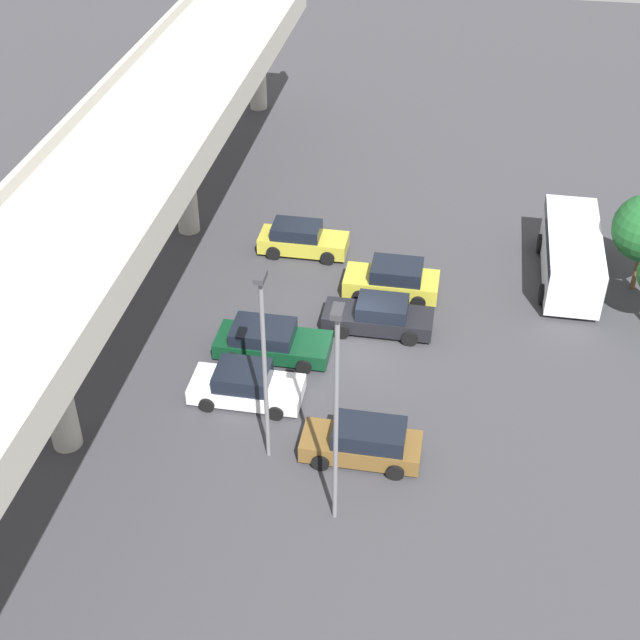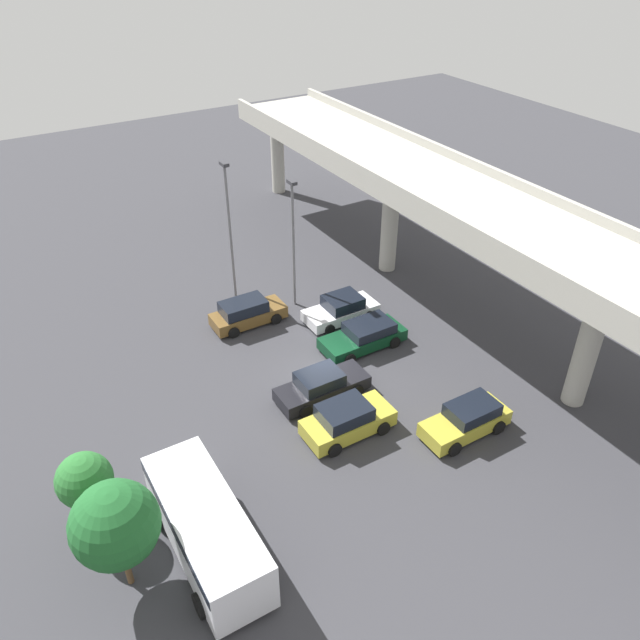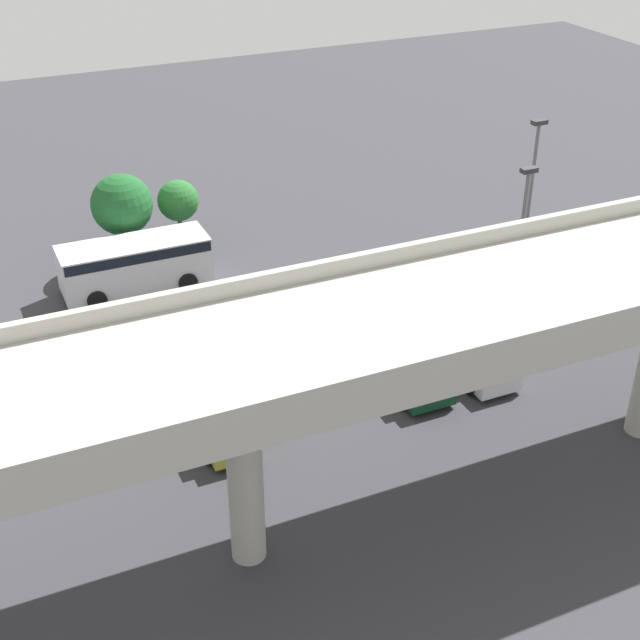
% 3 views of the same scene
% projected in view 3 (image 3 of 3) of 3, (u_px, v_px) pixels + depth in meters
% --- Properties ---
extents(ground_plane, '(102.93, 102.93, 0.00)m').
position_uv_depth(ground_plane, '(342.00, 350.00, 39.38)').
color(ground_plane, '#38383D').
extents(highway_overpass, '(49.15, 6.57, 8.29)m').
position_uv_depth(highway_overpass, '(479.00, 317.00, 28.05)').
color(highway_overpass, '#ADAAA0').
rests_on(highway_overpass, ground_plane).
extents(parked_car_0, '(1.99, 4.45, 1.61)m').
position_uv_depth(parked_car_0, '(459.00, 292.00, 42.38)').
color(parked_car_0, brown).
rests_on(parked_car_0, ground_plane).
extents(parked_car_1, '(2.20, 4.51, 1.53)m').
position_uv_depth(parked_car_1, '(473.00, 358.00, 37.52)').
color(parked_car_1, silver).
rests_on(parked_car_1, ground_plane).
extents(parked_car_2, '(2.26, 4.90, 1.44)m').
position_uv_depth(parked_car_2, '(407.00, 370.00, 36.75)').
color(parked_car_2, '#0C381E').
rests_on(parked_car_2, ground_plane).
extents(parked_car_3, '(2.05, 4.84, 1.55)m').
position_uv_depth(parked_car_3, '(308.00, 333.00, 39.28)').
color(parked_car_3, black).
rests_on(parked_car_3, ground_plane).
extents(parked_car_4, '(2.18, 4.39, 1.68)m').
position_uv_depth(parked_car_4, '(246.00, 342.00, 38.47)').
color(parked_car_4, gold).
rests_on(parked_car_4, ground_plane).
extents(parked_car_5, '(1.98, 4.41, 1.59)m').
position_uv_depth(parked_car_5, '(219.00, 421.00, 33.62)').
color(parked_car_5, gold).
rests_on(parked_car_5, ground_plane).
extents(shuttle_bus, '(7.23, 2.79, 2.54)m').
position_uv_depth(shuttle_bus, '(135.00, 261.00, 43.56)').
color(shuttle_bus, silver).
rests_on(shuttle_bus, ground_plane).
extents(lamp_post_near_aisle, '(0.70, 0.35, 8.16)m').
position_uv_depth(lamp_post_near_aisle, '(520.00, 244.00, 37.75)').
color(lamp_post_near_aisle, slate).
rests_on(lamp_post_near_aisle, ground_plane).
extents(lamp_post_mid_lot, '(0.70, 0.35, 8.97)m').
position_uv_depth(lamp_post_mid_lot, '(529.00, 200.00, 40.74)').
color(lamp_post_mid_lot, slate).
rests_on(lamp_post_mid_lot, ground_plane).
extents(tree_front_left, '(2.18, 2.18, 3.93)m').
position_uv_depth(tree_front_left, '(178.00, 201.00, 46.79)').
color(tree_front_left, brown).
rests_on(tree_front_left, ground_plane).
extents(tree_front_centre, '(3.15, 3.15, 4.87)m').
position_uv_depth(tree_front_centre, '(122.00, 205.00, 45.17)').
color(tree_front_centre, brown).
rests_on(tree_front_centre, ground_plane).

